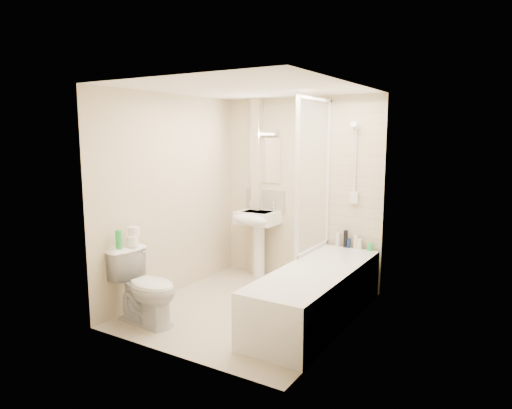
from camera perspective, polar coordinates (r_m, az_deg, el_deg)
The scene contains 25 objects.
floor at distance 5.21m, azimuth -0.86°, elevation -12.96°, with size 2.50×2.50×0.00m, color beige.
wall_back at distance 5.98m, azimuth 5.49°, elevation 1.74°, with size 2.20×0.02×2.40m, color beige.
wall_left at distance 5.56m, azimuth -10.55°, elevation 1.08°, with size 0.02×2.50×2.40m, color beige.
wall_right at distance 4.42m, azimuth 11.27°, elevation -0.93°, with size 0.02×2.50×2.40m, color beige.
ceiling at distance 4.86m, azimuth -0.93°, elevation 14.31°, with size 2.20×2.50×0.02m, color white.
tile_back at distance 5.66m, azimuth 12.33°, elevation 3.46°, with size 0.70×0.01×1.75m, color beige.
tile_right at distance 4.50m, azimuth 11.74°, elevation 2.13°, with size 0.01×2.10×1.75m, color beige.
pipe_boxing at distance 6.22m, azimuth 0.10°, elevation 2.05°, with size 0.12×0.12×2.40m, color beige.
splashback at distance 6.24m, azimuth 1.13°, elevation 0.49°, with size 0.60×0.01×0.30m, color beige.
mirror at distance 6.18m, azimuth 1.13°, elevation 5.54°, with size 0.46×0.01×0.60m, color white.
strip_light at distance 6.15m, azimuth 1.03°, elevation 8.97°, with size 0.42×0.07×0.07m, color silver.
bathtub at distance 4.88m, azimuth 7.51°, elevation -10.95°, with size 0.70×2.10×0.55m.
shower_screen at distance 5.38m, azimuth 7.27°, elevation 3.59°, with size 0.04×0.92×1.80m.
shower_fixture at distance 5.61m, azimuth 12.20°, elevation 4.66°, with size 0.10×0.16×0.99m.
pedestal_sink at distance 6.10m, azimuth 0.05°, elevation -2.60°, with size 0.54×0.49×1.03m.
bottle_white_a at distance 5.77m, azimuth 10.21°, elevation -4.33°, with size 0.06×0.06×0.17m, color silver.
bottle_black_b at distance 5.74m, azimuth 11.14°, elevation -4.22°, with size 0.05×0.05×0.21m, color black.
bottle_blue at distance 5.73m, azimuth 11.52°, elevation -4.74°, with size 0.05×0.05×0.12m, color navy.
bottle_cream at distance 5.70m, azimuth 12.35°, elevation -4.57°, with size 0.06×0.06×0.17m, color beige.
bottle_white_b at distance 5.69m, azimuth 12.81°, elevation -4.83°, with size 0.06×0.06×0.13m, color white.
bottle_green at distance 5.65m, azimuth 14.07°, elevation -5.16°, with size 0.07×0.07×0.09m, color green.
toilet at distance 4.88m, azimuth -13.63°, elevation -9.95°, with size 0.79×0.49×0.77m, color white.
toilet_roll_lower at distance 4.96m, azimuth -15.24°, elevation -4.44°, with size 0.12×0.12×0.11m, color white.
toilet_roll_upper at distance 4.98m, azimuth -15.02°, elevation -3.21°, with size 0.12×0.12×0.09m, color white.
green_bottle at distance 4.89m, azimuth -16.78°, elevation -4.20°, with size 0.06×0.06×0.19m, color green.
Camera 1 is at (2.58, -4.10, 1.94)m, focal length 32.00 mm.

